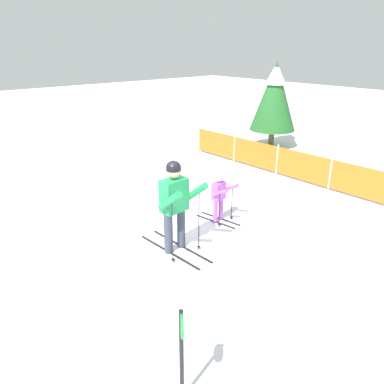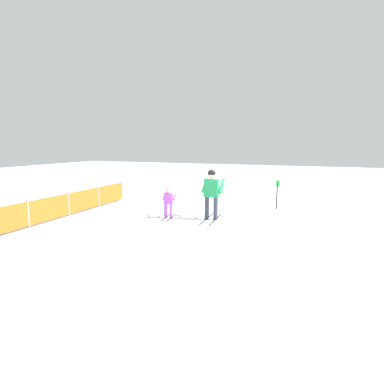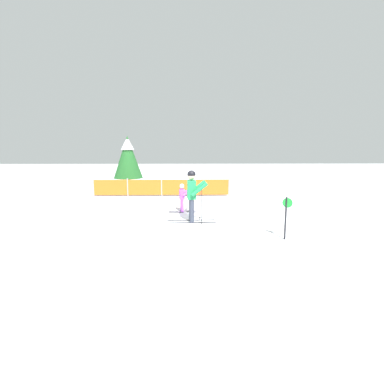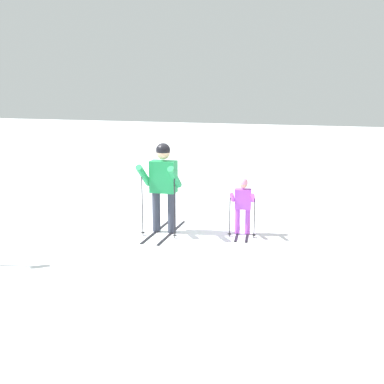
{
  "view_description": "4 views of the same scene",
  "coord_description": "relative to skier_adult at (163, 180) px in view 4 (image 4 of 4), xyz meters",
  "views": [
    {
      "loc": [
        5.3,
        -4.11,
        3.77
      ],
      "look_at": [
        0.12,
        0.38,
        1.04
      ],
      "focal_mm": 35.0,
      "sensor_mm": 36.0,
      "label": 1
    },
    {
      "loc": [
        -9.82,
        -3.4,
        2.68
      ],
      "look_at": [
        -0.15,
        0.43,
        1.03
      ],
      "focal_mm": 28.0,
      "sensor_mm": 36.0,
      "label": 2
    },
    {
      "loc": [
        0.1,
        -10.41,
        2.73
      ],
      "look_at": [
        0.27,
        0.33,
        0.98
      ],
      "focal_mm": 28.0,
      "sensor_mm": 36.0,
      "label": 3
    },
    {
      "loc": [
        8.95,
        3.34,
        2.86
      ],
      "look_at": [
        -0.25,
        0.27,
        0.77
      ],
      "focal_mm": 45.0,
      "sensor_mm": 36.0,
      "label": 4
    }
  ],
  "objects": [
    {
      "name": "ground_plane",
      "position": [
        -0.27,
        0.16,
        -1.09
      ],
      "size": [
        60.0,
        60.0,
        0.0
      ],
      "primitive_type": "plane",
      "color": "white"
    },
    {
      "name": "skier_adult",
      "position": [
        0.0,
        0.0,
        0.0
      ],
      "size": [
        1.73,
        0.79,
        1.82
      ],
      "rotation": [
        0.0,
        0.0,
        0.05
      ],
      "color": "black",
      "rests_on": "ground_plane"
    },
    {
      "name": "skier_child",
      "position": [
        -0.37,
        1.54,
        -0.41
      ],
      "size": [
        1.1,
        0.54,
        1.15
      ],
      "rotation": [
        0.0,
        0.0,
        0.16
      ],
      "color": "black",
      "rests_on": "ground_plane"
    }
  ]
}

